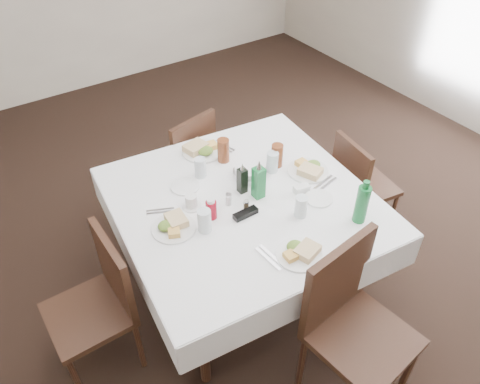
{
  "coord_description": "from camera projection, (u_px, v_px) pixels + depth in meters",
  "views": [
    {
      "loc": [
        -1.22,
        -1.63,
        2.6
      ],
      "look_at": [
        -0.04,
        0.13,
        0.8
      ],
      "focal_mm": 35.0,
      "sensor_mm": 36.0,
      "label": 1
    }
  ],
  "objects": [
    {
      "name": "chair_south",
      "position": [
        350.0,
        317.0,
        2.38
      ],
      "size": [
        0.53,
        0.53,
        1.0
      ],
      "color": "black",
      "rests_on": "ground"
    },
    {
      "name": "meal_east",
      "position": [
        309.0,
        169.0,
        2.98
      ],
      "size": [
        0.26,
        0.26,
        0.06
      ],
      "color": "white",
      "rests_on": "dining_table"
    },
    {
      "name": "water_n",
      "position": [
        200.0,
        168.0,
        2.92
      ],
      "size": [
        0.07,
        0.07,
        0.13
      ],
      "color": "silver",
      "rests_on": "dining_table"
    },
    {
      "name": "cutlery_e",
      "position": [
        325.0,
        184.0,
        2.89
      ],
      "size": [
        0.2,
        0.09,
        0.01
      ],
      "color": "silver",
      "rests_on": "dining_table"
    },
    {
      "name": "side_plate_b",
      "position": [
        319.0,
        198.0,
        2.79
      ],
      "size": [
        0.17,
        0.17,
        0.01
      ],
      "color": "white",
      "rests_on": "dining_table"
    },
    {
      "name": "ketchup_bottle",
      "position": [
        211.0,
        209.0,
        2.63
      ],
      "size": [
        0.06,
        0.06,
        0.14
      ],
      "color": "maroon",
      "rests_on": "dining_table"
    },
    {
      "name": "room_shell",
      "position": [
        263.0,
        52.0,
        2.13
      ],
      "size": [
        6.04,
        7.04,
        2.8
      ],
      "color": "#BBAD9A",
      "rests_on": "ground"
    },
    {
      "name": "chair_east",
      "position": [
        358.0,
        181.0,
        3.39
      ],
      "size": [
        0.44,
        0.44,
        0.82
      ],
      "color": "black",
      "rests_on": "ground"
    },
    {
      "name": "water_e",
      "position": [
        272.0,
        162.0,
        2.96
      ],
      "size": [
        0.07,
        0.07,
        0.14
      ],
      "color": "silver",
      "rests_on": "dining_table"
    },
    {
      "name": "ground_plane",
      "position": [
        255.0,
        288.0,
        3.23
      ],
      "size": [
        7.0,
        7.0,
        0.0
      ],
      "primitive_type": "plane",
      "color": "black"
    },
    {
      "name": "chair_west",
      "position": [
        101.0,
        298.0,
        2.54
      ],
      "size": [
        0.43,
        0.43,
        0.9
      ],
      "color": "black",
      "rests_on": "ground"
    },
    {
      "name": "green_bottle",
      "position": [
        362.0,
        204.0,
        2.57
      ],
      "size": [
        0.07,
        0.07,
        0.28
      ],
      "color": "#187134",
      "rests_on": "dining_table"
    },
    {
      "name": "oil_cruet_green",
      "position": [
        259.0,
        181.0,
        2.74
      ],
      "size": [
        0.06,
        0.06,
        0.26
      ],
      "color": "#187134",
      "rests_on": "dining_table"
    },
    {
      "name": "pepper_shaker",
      "position": [
        246.0,
        206.0,
        2.7
      ],
      "size": [
        0.03,
        0.03,
        0.07
      ],
      "color": "#3F3221",
      "rests_on": "dining_table"
    },
    {
      "name": "bread_basket",
      "position": [
        250.0,
        172.0,
        2.94
      ],
      "size": [
        0.21,
        0.21,
        0.07
      ],
      "color": "silver",
      "rests_on": "dining_table"
    },
    {
      "name": "coffee_mug",
      "position": [
        191.0,
        202.0,
        2.72
      ],
      "size": [
        0.11,
        0.11,
        0.08
      ],
      "color": "white",
      "rests_on": "dining_table"
    },
    {
      "name": "cutlery_s",
      "position": [
        270.0,
        257.0,
        2.43
      ],
      "size": [
        0.06,
        0.2,
        0.01
      ],
      "color": "silver",
      "rests_on": "dining_table"
    },
    {
      "name": "meal_west",
      "position": [
        173.0,
        226.0,
        2.59
      ],
      "size": [
        0.25,
        0.25,
        0.05
      ],
      "color": "white",
      "rests_on": "dining_table"
    },
    {
      "name": "iced_tea_a",
      "position": [
        223.0,
        150.0,
        3.03
      ],
      "size": [
        0.08,
        0.08,
        0.16
      ],
      "color": "brown",
      "rests_on": "dining_table"
    },
    {
      "name": "meal_north",
      "position": [
        202.0,
        149.0,
        3.14
      ],
      "size": [
        0.28,
        0.28,
        0.06
      ],
      "color": "white",
      "rests_on": "dining_table"
    },
    {
      "name": "cutlery_n",
      "position": [
        223.0,
        147.0,
        3.2
      ],
      "size": [
        0.09,
        0.19,
        0.01
      ],
      "color": "silver",
      "rests_on": "dining_table"
    },
    {
      "name": "side_plate_a",
      "position": [
        185.0,
        186.0,
        2.87
      ],
      "size": [
        0.18,
        0.18,
        0.01
      ],
      "color": "white",
      "rests_on": "dining_table"
    },
    {
      "name": "sunglasses",
      "position": [
        246.0,
        214.0,
        2.67
      ],
      "size": [
        0.15,
        0.05,
        0.03
      ],
      "color": "black",
      "rests_on": "dining_table"
    },
    {
      "name": "dining_table",
      "position": [
        243.0,
        208.0,
        2.84
      ],
      "size": [
        1.61,
        1.61,
        0.76
      ],
      "color": "black",
      "rests_on": "ground"
    },
    {
      "name": "sugar_caddy",
      "position": [
        301.0,
        189.0,
        2.83
      ],
      "size": [
        0.1,
        0.07,
        0.05
      ],
      "color": "white",
      "rests_on": "dining_table"
    },
    {
      "name": "salt_shaker",
      "position": [
        229.0,
        199.0,
        2.73
      ],
      "size": [
        0.03,
        0.03,
        0.08
      ],
      "color": "white",
      "rests_on": "dining_table"
    },
    {
      "name": "water_w",
      "position": [
        204.0,
        221.0,
        2.55
      ],
      "size": [
        0.08,
        0.08,
        0.14
      ],
      "color": "silver",
      "rests_on": "dining_table"
    },
    {
      "name": "cutlery_w",
      "position": [
        160.0,
        211.0,
        2.71
      ],
      "size": [
        0.16,
        0.1,
        0.01
      ],
      "color": "silver",
      "rests_on": "dining_table"
    },
    {
      "name": "iced_tea_b",
      "position": [
        277.0,
        155.0,
        3.0
      ],
      "size": [
        0.08,
        0.08,
        0.16
      ],
      "color": "brown",
      "rests_on": "dining_table"
    },
    {
      "name": "meal_south",
      "position": [
        300.0,
        252.0,
        2.44
      ],
      "size": [
        0.25,
        0.25,
        0.05
      ],
      "color": "white",
      "rests_on": "dining_table"
    },
    {
      "name": "chair_north",
      "position": [
        187.0,
        157.0,
        3.57
      ],
      "size": [
        0.49,
        0.49,
        0.87
      ],
      "color": "black",
      "rests_on": "ground"
    },
    {
      "name": "oil_cruet_dark",
      "position": [
        242.0,
        180.0,
        2.79
      ],
      "size": [
        0.05,
        0.05,
        0.21
      ],
      "color": "black",
      "rests_on": "dining_table"
    },
    {
      "name": "water_s",
      "position": [
        301.0,
        206.0,
        2.64
      ],
      "size": [
        0.07,
        0.07,
        0.13
      ],
      "color": "silver",
      "rests_on": "dining_table"
    }
  ]
}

